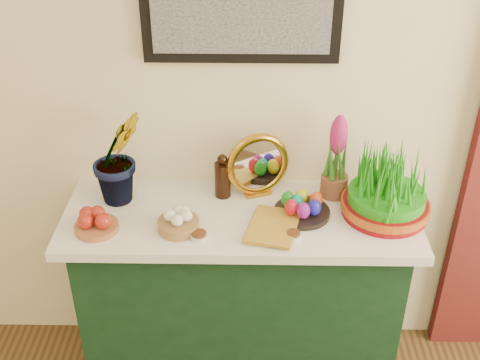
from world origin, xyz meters
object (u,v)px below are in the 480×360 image
object	(u,v)px
book	(250,223)
wheatgrass_sabzeh	(388,188)
mirror	(258,165)
sideboard	(240,299)
hyacinth_green	(117,143)

from	to	relation	value
book	wheatgrass_sabzeh	bearing A→B (deg)	24.06
book	mirror	bearing A→B (deg)	97.05
mirror	book	world-z (taller)	mirror
book	wheatgrass_sabzeh	distance (m)	0.55
sideboard	mirror	bearing A→B (deg)	64.35
book	wheatgrass_sabzeh	size ratio (longest dim) A/B	0.69
book	wheatgrass_sabzeh	xyz separation A→B (m)	(0.53, 0.09, 0.11)
hyacinth_green	wheatgrass_sabzeh	size ratio (longest dim) A/B	1.50
hyacinth_green	mirror	xyz separation A→B (m)	(0.55, 0.05, -0.13)
mirror	hyacinth_green	bearing A→B (deg)	-174.33
sideboard	book	bearing A→B (deg)	-67.92
mirror	wheatgrass_sabzeh	bearing A→B (deg)	-16.54
sideboard	mirror	world-z (taller)	mirror
book	wheatgrass_sabzeh	world-z (taller)	wheatgrass_sabzeh
sideboard	hyacinth_green	size ratio (longest dim) A/B	2.52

